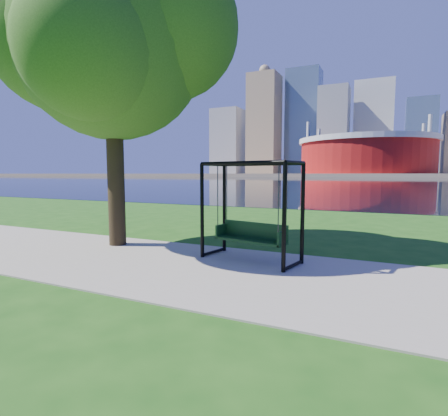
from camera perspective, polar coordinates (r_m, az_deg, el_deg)
The scene contains 8 objects.
ground at distance 7.51m, azimuth -0.15°, elevation -9.24°, with size 900.00×900.00×0.00m, color #1E5114.
path at distance 7.07m, azimuth -1.90°, elevation -10.06°, with size 120.00×4.00×0.03m, color #9E937F.
river at distance 108.63m, azimuth 23.47°, elevation 4.16°, with size 900.00×180.00×0.02m, color black.
far_bank at distance 312.58m, azimuth 24.57°, elevation 4.95°, with size 900.00×228.00×2.00m, color #937F60.
stadium at distance 242.23m, azimuth 22.14°, elevation 8.13°, with size 83.00×83.00×32.00m.
skyline at distance 327.80m, azimuth 24.08°, elevation 11.09°, with size 392.00×66.00×96.50m.
swing at distance 7.64m, azimuth 4.45°, elevation -0.92°, with size 2.28×1.34×2.19m.
park_tree at distance 10.34m, azimuth -17.86°, elevation 24.70°, with size 6.20×5.60×7.70m.
Camera 1 is at (3.09, -6.56, 1.93)m, focal length 28.00 mm.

